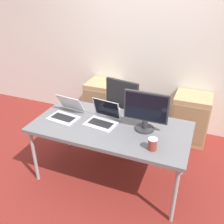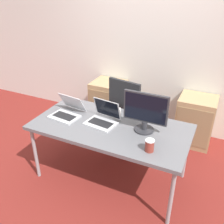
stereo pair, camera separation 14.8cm
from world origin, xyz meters
name	(u,v)px [view 1 (the left image)]	position (x,y,z in m)	size (l,w,h in m)	color
ground_plane	(111,176)	(0.00, 0.00, 0.00)	(14.00, 14.00, 0.00)	maroon
wall_back	(148,45)	(0.00, 1.47, 1.30)	(10.00, 0.05, 2.60)	silver
desk	(111,129)	(0.00, 0.00, 0.69)	(1.73, 0.86, 0.73)	slate
office_chair	(128,121)	(-0.02, 0.70, 0.40)	(0.56, 0.60, 1.07)	#232326
cabinet_left	(104,103)	(-0.61, 1.20, 0.36)	(0.50, 0.47, 0.72)	tan
cabinet_right	(190,118)	(0.78, 1.20, 0.36)	(0.50, 0.47, 0.72)	tan
laptop_left	(103,119)	(-0.11, 0.03, 0.78)	(0.36, 0.34, 0.25)	silver
laptop_right	(66,113)	(-0.56, 0.00, 0.78)	(0.36, 0.39, 0.23)	silver
monitor	(146,111)	(0.37, 0.07, 0.96)	(0.47, 0.21, 0.43)	#2D2D33
coffee_cup_white	(117,112)	(-0.01, 0.22, 0.79)	(0.07, 0.07, 0.11)	white
coffee_cup_brown	(152,144)	(0.53, -0.25, 0.79)	(0.09, 0.09, 0.12)	maroon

